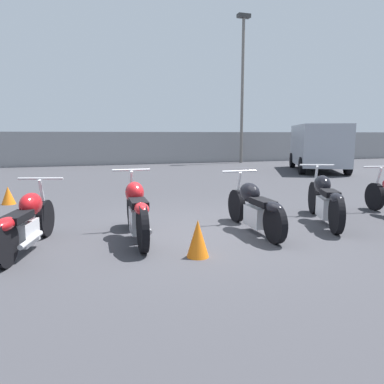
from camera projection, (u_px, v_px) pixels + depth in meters
The scene contains 10 objects.
ground_plane at pixel (195, 232), 6.15m from camera, with size 60.00×60.00×0.00m, color #38383D.
fence_back at pixel (108, 149), 19.53m from camera, with size 40.00×0.04×1.73m.
light_pole_left at pixel (243, 78), 20.49m from camera, with size 0.70×0.35×7.97m.
motorcycle_slot_1 at pixel (26, 222), 5.13m from camera, with size 0.83×1.94×0.95m.
motorcycle_slot_2 at pixel (137, 211), 5.69m from camera, with size 0.62×2.05×1.03m.
motorcycle_slot_3 at pixel (255, 207), 6.14m from camera, with size 0.65×2.05×0.96m.
motorcycle_slot_4 at pixel (325, 199), 6.76m from camera, with size 1.08×2.10×1.01m.
parked_van at pixel (318, 145), 16.36m from camera, with size 3.64×4.83×2.00m.
traffic_cone_near at pixel (198, 238), 4.89m from camera, with size 0.30×0.30×0.50m.
traffic_cone_far at pixel (8, 195), 8.60m from camera, with size 0.31×0.31×0.41m.
Camera 1 is at (-1.90, -5.67, 1.60)m, focal length 35.00 mm.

